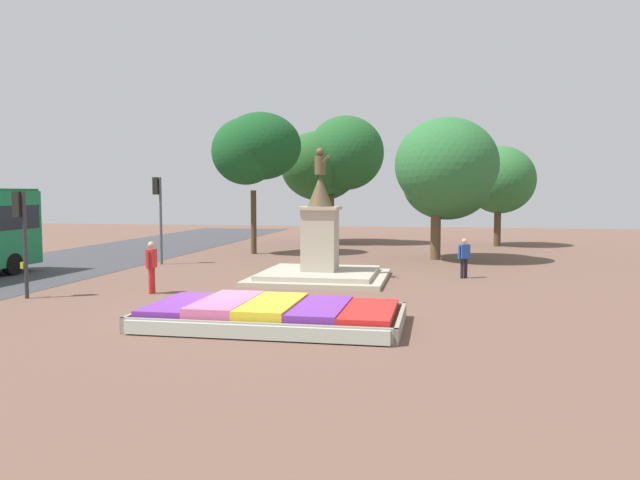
# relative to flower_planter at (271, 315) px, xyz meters

# --- Properties ---
(ground_plane) EXTENTS (89.46, 89.46, 0.00)m
(ground_plane) POSITION_rel_flower_planter_xyz_m (-1.36, 1.47, -0.27)
(ground_plane) COLOR brown
(flower_planter) EXTENTS (6.55, 3.48, 0.62)m
(flower_planter) POSITION_rel_flower_planter_xyz_m (0.00, 0.00, 0.00)
(flower_planter) COLOR #38281C
(flower_planter) RESTS_ON ground_plane
(statue_monument) EXTENTS (5.03, 5.03, 5.02)m
(statue_monument) POSITION_rel_flower_planter_xyz_m (-0.28, 8.34, 0.67)
(statue_monument) COLOR #B0A692
(statue_monument) RESTS_ON ground_plane
(traffic_light_mid_block) EXTENTS (0.41, 0.29, 3.37)m
(traffic_light_mid_block) POSITION_rel_flower_planter_xyz_m (-8.72, 2.50, 2.06)
(traffic_light_mid_block) COLOR #2D2D33
(traffic_light_mid_block) RESTS_ON ground_plane
(traffic_light_far_corner) EXTENTS (0.41, 0.29, 4.04)m
(traffic_light_far_corner) POSITION_rel_flower_planter_xyz_m (-8.58, 12.07, 2.55)
(traffic_light_far_corner) COLOR #4C5156
(traffic_light_far_corner) RESTS_ON ground_plane
(pedestrian_with_handbag) EXTENTS (0.23, 0.57, 1.72)m
(pedestrian_with_handbag) POSITION_rel_flower_planter_xyz_m (-5.15, 4.10, 0.73)
(pedestrian_with_handbag) COLOR red
(pedestrian_with_handbag) RESTS_ON ground_plane
(pedestrian_near_planter) EXTENTS (0.48, 0.40, 1.55)m
(pedestrian_near_planter) POSITION_rel_flower_planter_xyz_m (5.17, 9.76, 0.62)
(pedestrian_near_planter) COLOR black
(pedestrian_near_planter) RESTS_ON ground_plane
(park_tree_behind_statue) EXTENTS (4.69, 4.31, 7.63)m
(park_tree_behind_statue) POSITION_rel_flower_planter_xyz_m (-5.51, 17.44, 5.43)
(park_tree_behind_statue) COLOR #4C3823
(park_tree_behind_statue) RESTS_ON ground_plane
(park_tree_far_right) EXTENTS (4.93, 6.12, 6.92)m
(park_tree_far_right) POSITION_rel_flower_planter_xyz_m (4.56, 16.20, 4.05)
(park_tree_far_right) COLOR brown
(park_tree_far_right) RESTS_ON ground_plane
(park_tree_street_side) EXTENTS (4.56, 4.59, 6.23)m
(park_tree_street_side) POSITION_rel_flower_planter_xyz_m (7.81, 25.35, 3.95)
(park_tree_street_side) COLOR #4C3823
(park_tree_street_side) RESTS_ON ground_plane
(park_tree_mid_canopy) EXTENTS (6.93, 6.10, 8.25)m
(park_tree_mid_canopy) POSITION_rel_flower_planter_xyz_m (-2.87, 25.27, 5.14)
(park_tree_mid_canopy) COLOR #4C3823
(park_tree_mid_canopy) RESTS_ON ground_plane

